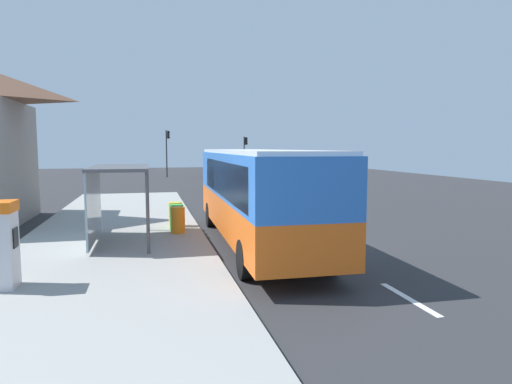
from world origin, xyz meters
name	(u,v)px	position (x,y,z in m)	size (l,w,h in m)	color
ground_plane	(231,198)	(0.00, 14.00, -0.02)	(56.00, 92.00, 0.04)	#2D2D30
sidewalk_platform	(115,238)	(-6.40, 2.00, 0.09)	(6.20, 30.00, 0.18)	#999993
lane_stripe_seg_0	(409,299)	(0.25, -6.00, 0.01)	(0.16, 2.20, 0.01)	silver
lane_stripe_seg_1	(322,248)	(0.25, -1.00, 0.01)	(0.16, 2.20, 0.01)	silver
lane_stripe_seg_2	(278,223)	(0.25, 4.00, 0.01)	(0.16, 2.20, 0.01)	silver
lane_stripe_seg_3	(252,208)	(0.25, 9.00, 0.01)	(0.16, 2.20, 0.01)	silver
lane_stripe_seg_4	(235,198)	(0.25, 14.00, 0.01)	(0.16, 2.20, 0.01)	silver
lane_stripe_seg_5	(222,191)	(0.25, 19.00, 0.01)	(0.16, 2.20, 0.01)	silver
lane_stripe_seg_6	(213,185)	(0.25, 24.00, 0.01)	(0.16, 2.20, 0.01)	silver
lane_stripe_seg_7	(206,181)	(0.25, 29.00, 0.01)	(0.16, 2.20, 0.01)	silver
bus	(256,191)	(-1.71, 0.00, 1.84)	(2.75, 11.06, 3.21)	orange
white_van	(244,172)	(2.20, 20.39, 1.34)	(2.26, 5.29, 2.30)	black
sedan_near	(215,169)	(2.30, 36.61, 0.79)	(1.96, 4.46, 1.52)	navy
ticket_machine	(0,244)	(-8.41, -3.67, 1.17)	(0.66, 0.76, 1.94)	silver
recycling_bin_orange	(178,220)	(-4.20, 1.92, 0.66)	(0.52, 0.52, 0.95)	orange
recycling_bin_green	(177,217)	(-4.20, 2.62, 0.66)	(0.52, 0.52, 0.95)	green
recycling_bin_yellow	(175,214)	(-4.20, 3.32, 0.66)	(0.52, 0.52, 0.95)	yellow
traffic_light_near_side	(245,150)	(5.51, 35.02, 3.02)	(0.49, 0.28, 4.51)	#2D2D2D
traffic_light_far_side	(167,146)	(-3.10, 35.82, 3.43)	(0.49, 0.28, 5.18)	#2D2D2D
bus_shelter	(111,184)	(-6.41, 0.78, 2.10)	(1.80, 4.00, 2.50)	#4C4C51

